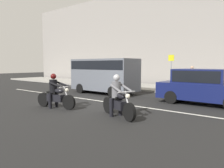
{
  "coord_description": "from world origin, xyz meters",
  "views": [
    {
      "loc": [
        7.49,
        -7.5,
        1.95
      ],
      "look_at": [
        1.62,
        -0.22,
        1.09
      ],
      "focal_mm": 34.49,
      "sensor_mm": 36.0,
      "label": 1
    }
  ],
  "objects_px": {
    "parked_van_slate_gray": "(104,74)",
    "pedestrian_bystander": "(192,76)",
    "motorcycle_with_rider_black_leather": "(55,94)",
    "street_sign_post": "(171,68)",
    "motorcycle_with_rider_gray": "(118,100)",
    "parked_sedan_navy": "(203,86)"
  },
  "relations": [
    {
      "from": "motorcycle_with_rider_black_leather",
      "to": "street_sign_post",
      "type": "xyz_separation_m",
      "value": [
        1.36,
        9.29,
        1.05
      ]
    },
    {
      "from": "street_sign_post",
      "to": "pedestrian_bystander",
      "type": "bearing_deg",
      "value": -13.09
    },
    {
      "from": "motorcycle_with_rider_gray",
      "to": "pedestrian_bystander",
      "type": "height_order",
      "value": "pedestrian_bystander"
    },
    {
      "from": "parked_van_slate_gray",
      "to": "pedestrian_bystander",
      "type": "bearing_deg",
      "value": 40.67
    },
    {
      "from": "motorcycle_with_rider_gray",
      "to": "parked_sedan_navy",
      "type": "bearing_deg",
      "value": 69.88
    },
    {
      "from": "parked_van_slate_gray",
      "to": "pedestrian_bystander",
      "type": "relative_size",
      "value": 2.67
    },
    {
      "from": "motorcycle_with_rider_gray",
      "to": "street_sign_post",
      "type": "bearing_deg",
      "value": 101.46
    },
    {
      "from": "street_sign_post",
      "to": "pedestrian_bystander",
      "type": "relative_size",
      "value": 1.49
    },
    {
      "from": "parked_sedan_navy",
      "to": "pedestrian_bystander",
      "type": "relative_size",
      "value": 2.54
    },
    {
      "from": "motorcycle_with_rider_gray",
      "to": "street_sign_post",
      "type": "xyz_separation_m",
      "value": [
        -1.79,
        8.83,
        1.03
      ]
    },
    {
      "from": "pedestrian_bystander",
      "to": "parked_sedan_navy",
      "type": "bearing_deg",
      "value": -64.7
    },
    {
      "from": "motorcycle_with_rider_gray",
      "to": "parked_van_slate_gray",
      "type": "xyz_separation_m",
      "value": [
        -4.62,
        4.58,
        0.69
      ]
    },
    {
      "from": "motorcycle_with_rider_gray",
      "to": "street_sign_post",
      "type": "height_order",
      "value": "street_sign_post"
    },
    {
      "from": "street_sign_post",
      "to": "motorcycle_with_rider_black_leather",
      "type": "bearing_deg",
      "value": -98.32
    },
    {
      "from": "pedestrian_bystander",
      "to": "motorcycle_with_rider_gray",
      "type": "bearing_deg",
      "value": -89.16
    },
    {
      "from": "motorcycle_with_rider_black_leather",
      "to": "motorcycle_with_rider_gray",
      "type": "height_order",
      "value": "motorcycle_with_rider_gray"
    },
    {
      "from": "motorcycle_with_rider_black_leather",
      "to": "parked_van_slate_gray",
      "type": "distance_m",
      "value": 5.3
    },
    {
      "from": "motorcycle_with_rider_black_leather",
      "to": "street_sign_post",
      "type": "relative_size",
      "value": 0.84
    },
    {
      "from": "motorcycle_with_rider_gray",
      "to": "street_sign_post",
      "type": "distance_m",
      "value": 9.06
    },
    {
      "from": "parked_van_slate_gray",
      "to": "pedestrian_bystander",
      "type": "distance_m",
      "value": 5.93
    },
    {
      "from": "motorcycle_with_rider_gray",
      "to": "street_sign_post",
      "type": "relative_size",
      "value": 0.8
    },
    {
      "from": "motorcycle_with_rider_black_leather",
      "to": "parked_van_slate_gray",
      "type": "bearing_deg",
      "value": 106.22
    }
  ]
}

